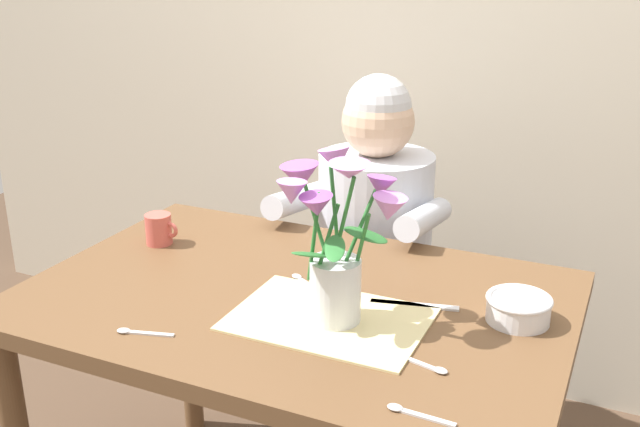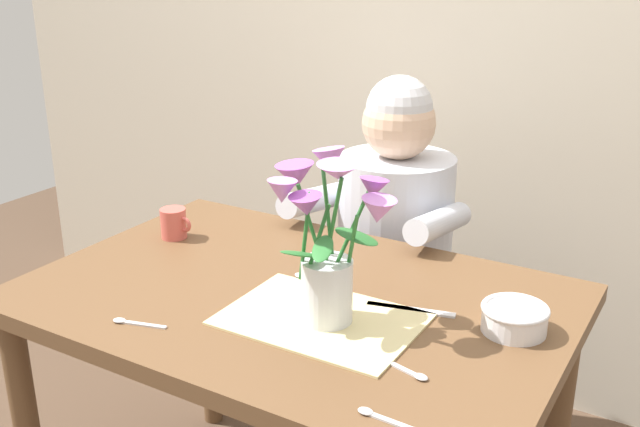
% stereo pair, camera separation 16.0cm
% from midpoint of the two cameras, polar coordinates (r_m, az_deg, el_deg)
% --- Properties ---
extents(wood_panel_backdrop, '(4.00, 0.10, 2.50)m').
position_cam_midpoint_polar(wood_panel_backdrop, '(2.46, 13.48, 14.37)').
color(wood_panel_backdrop, beige).
rests_on(wood_panel_backdrop, ground_plane).
extents(dining_table, '(1.20, 0.80, 0.74)m').
position_cam_midpoint_polar(dining_table, '(1.69, 0.69, -9.15)').
color(dining_table, brown).
rests_on(dining_table, ground_plane).
extents(seated_person, '(0.45, 0.47, 1.14)m').
position_cam_midpoint_polar(seated_person, '(2.24, 7.74, -4.02)').
color(seated_person, '#4C4C56').
rests_on(seated_person, ground_plane).
extents(striped_placemat, '(0.40, 0.28, 0.00)m').
position_cam_midpoint_polar(striped_placemat, '(1.53, 3.10, -8.25)').
color(striped_placemat, beige).
rests_on(striped_placemat, dining_table).
extents(flower_vase, '(0.30, 0.20, 0.36)m').
position_cam_midpoint_polar(flower_vase, '(1.46, 3.68, -2.19)').
color(flower_vase, silver).
rests_on(flower_vase, dining_table).
extents(ceramic_bowl, '(0.14, 0.14, 0.06)m').
position_cam_midpoint_polar(ceramic_bowl, '(1.55, 17.77, -7.77)').
color(ceramic_bowl, white).
rests_on(ceramic_bowl, dining_table).
extents(dinner_knife, '(0.19, 0.06, 0.00)m').
position_cam_midpoint_polar(dinner_knife, '(1.59, 9.94, -7.42)').
color(dinner_knife, silver).
rests_on(dinner_knife, dining_table).
extents(coffee_cup, '(0.09, 0.07, 0.08)m').
position_cam_midpoint_polar(coffee_cup, '(1.96, -8.99, -0.80)').
color(coffee_cup, '#CC564C').
rests_on(coffee_cup, dining_table).
extents(spoon_0, '(0.12, 0.02, 0.01)m').
position_cam_midpoint_polar(spoon_0, '(1.26, 8.41, -15.44)').
color(spoon_0, silver).
rests_on(spoon_0, dining_table).
extents(spoon_1, '(0.11, 0.07, 0.01)m').
position_cam_midpoint_polar(spoon_1, '(1.70, 1.49, -5.22)').
color(spoon_1, silver).
rests_on(spoon_1, dining_table).
extents(spoon_2, '(0.12, 0.05, 0.01)m').
position_cam_midpoint_polar(spoon_2, '(1.55, -11.60, -8.34)').
color(spoon_2, silver).
rests_on(spoon_2, dining_table).
extents(spoon_3, '(0.12, 0.04, 0.01)m').
position_cam_midpoint_polar(spoon_3, '(1.38, 10.35, -12.08)').
color(spoon_3, silver).
rests_on(spoon_3, dining_table).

